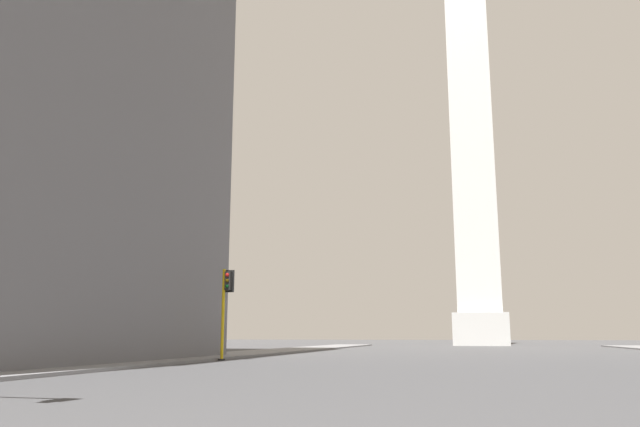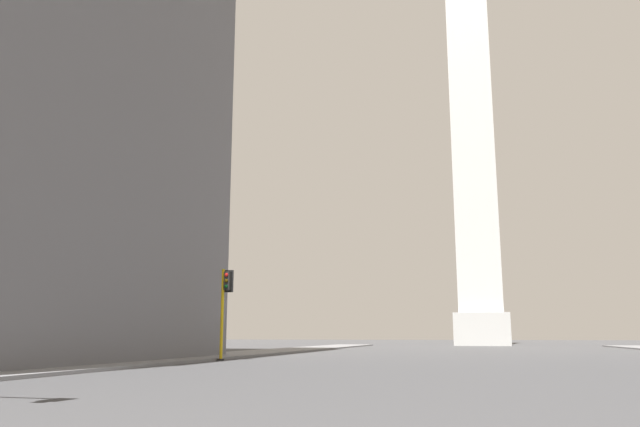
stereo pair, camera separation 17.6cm
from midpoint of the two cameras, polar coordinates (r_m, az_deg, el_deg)
sidewalk_left at (r=38.72m, az=-12.72°, el=-12.84°), size 5.00×110.17×0.15m
obelisk at (r=98.02m, az=13.80°, el=7.02°), size 7.69×7.69×64.96m
traffic_light_mid_left at (r=37.52m, az=-8.57°, el=-7.80°), size 0.78×0.51×5.31m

